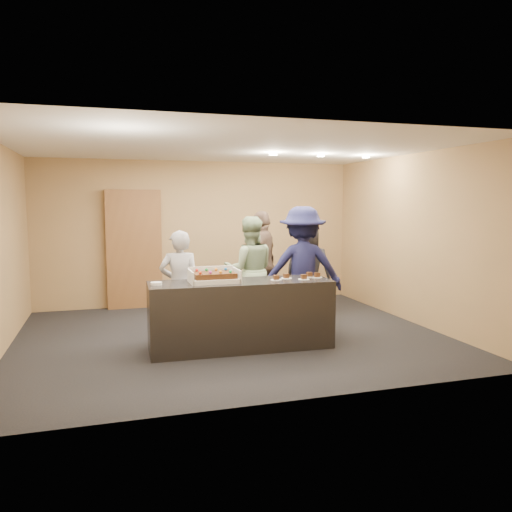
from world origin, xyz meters
name	(u,v)px	position (x,y,z in m)	size (l,w,h in m)	color
room	(231,243)	(0.00, 0.00, 1.35)	(6.04, 6.00, 2.70)	black
serving_counter	(241,315)	(-0.02, -0.63, 0.45)	(2.40, 0.70, 0.90)	black
storage_cabinet	(134,249)	(-1.22, 2.41, 1.08)	(0.98, 0.15, 2.16)	brown
cake_box	(214,279)	(-0.38, -0.61, 0.94)	(0.63, 0.43, 0.18)	white
sheet_cake	(214,275)	(-0.38, -0.63, 1.00)	(0.54, 0.37, 0.11)	#361D0C
plate_stack	(156,284)	(-1.12, -0.62, 0.92)	(0.14, 0.14, 0.04)	white
slice_a	(276,278)	(0.45, -0.69, 0.92)	(0.15, 0.15, 0.07)	white
slice_b	(286,277)	(0.62, -0.60, 0.92)	(0.15, 0.15, 0.07)	white
slice_c	(304,278)	(0.82, -0.74, 0.92)	(0.15, 0.15, 0.07)	white
slice_d	(309,275)	(0.98, -0.56, 0.92)	(0.15, 0.15, 0.07)	white
slice_e	(317,276)	(1.06, -0.63, 0.92)	(0.15, 0.15, 0.07)	white
person_server_grey	(180,286)	(-0.74, 0.00, 0.77)	(0.56, 0.37, 1.55)	#A3A3A8
person_sage_man	(249,271)	(0.45, 0.61, 0.86)	(0.83, 0.65, 1.71)	#91AB80
person_navy_man	(302,269)	(1.12, 0.04, 0.94)	(1.21, 0.69, 1.87)	#171942
person_brown_extra	(262,264)	(0.83, 1.13, 0.89)	(1.05, 0.44, 1.79)	brown
person_dark_suit	(308,269)	(1.61, 0.96, 0.80)	(0.78, 0.51, 1.60)	black
ceiling_spotlights	(321,155)	(1.60, 0.50, 2.67)	(1.72, 0.12, 0.03)	#FFEAC6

